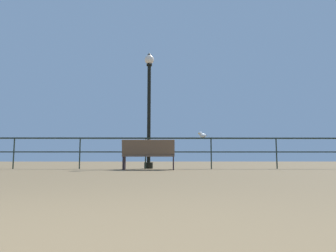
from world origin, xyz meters
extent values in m
cube|color=#1F2A20|center=(0.00, 9.47, 1.08)|extent=(23.10, 0.05, 0.05)
cube|color=#1F2A20|center=(0.00, 9.47, 0.59)|extent=(23.10, 0.04, 0.04)
cylinder|color=#1F2A20|center=(-4.62, 9.47, 0.54)|extent=(0.04, 0.04, 1.08)
cylinder|color=#1F2A20|center=(-2.31, 9.47, 0.54)|extent=(0.04, 0.04, 1.08)
cylinder|color=#1F2A20|center=(0.00, 9.47, 0.54)|extent=(0.04, 0.04, 1.08)
cylinder|color=#1F2A20|center=(2.31, 9.47, 0.54)|extent=(0.04, 0.04, 1.08)
cylinder|color=#1F2A20|center=(4.62, 9.47, 0.54)|extent=(0.04, 0.04, 1.08)
cube|color=brown|center=(0.15, 8.72, 0.45)|extent=(1.69, 0.51, 0.05)
cube|color=brown|center=(0.15, 8.50, 0.71)|extent=(1.69, 0.18, 0.52)
cube|color=black|center=(0.96, 8.70, 0.22)|extent=(0.05, 0.42, 0.45)
cube|color=black|center=(0.96, 8.88, 0.59)|extent=(0.04, 0.33, 0.04)
cube|color=black|center=(-0.65, 8.74, 0.22)|extent=(0.05, 0.42, 0.45)
cube|color=black|center=(-0.64, 8.92, 0.59)|extent=(0.04, 0.33, 0.04)
cylinder|color=black|center=(0.09, 9.79, 0.11)|extent=(0.31, 0.31, 0.22)
cylinder|color=black|center=(0.09, 9.79, 2.02)|extent=(0.13, 0.13, 3.60)
cylinder|color=black|center=(0.09, 9.79, 3.85)|extent=(0.21, 0.21, 0.06)
sphere|color=#F4E3D0|center=(0.09, 9.79, 4.06)|extent=(0.35, 0.35, 0.35)
cone|color=black|center=(0.09, 9.79, 4.28)|extent=(0.16, 0.16, 0.10)
ellipsoid|color=silver|center=(2.02, 9.47, 1.17)|extent=(0.32, 0.29, 0.15)
ellipsoid|color=gray|center=(2.02, 9.47, 1.20)|extent=(0.27, 0.24, 0.05)
sphere|color=silver|center=(1.92, 9.40, 1.24)|extent=(0.12, 0.12, 0.12)
cone|color=gold|center=(1.86, 9.35, 1.24)|extent=(0.07, 0.07, 0.05)
cube|color=gray|center=(2.14, 9.55, 1.18)|extent=(0.12, 0.11, 0.02)
camera|label=1|loc=(0.71, -0.82, 0.38)|focal=31.17mm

